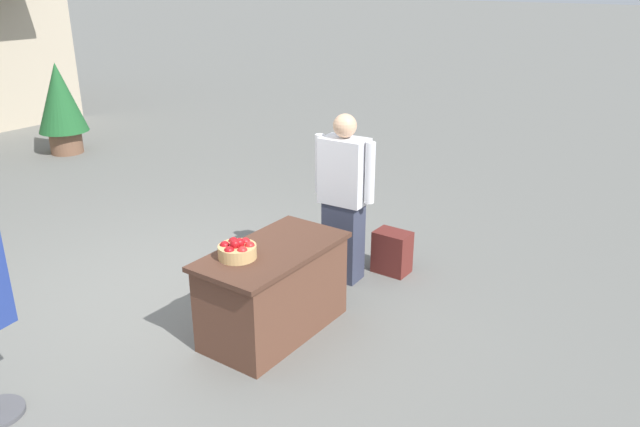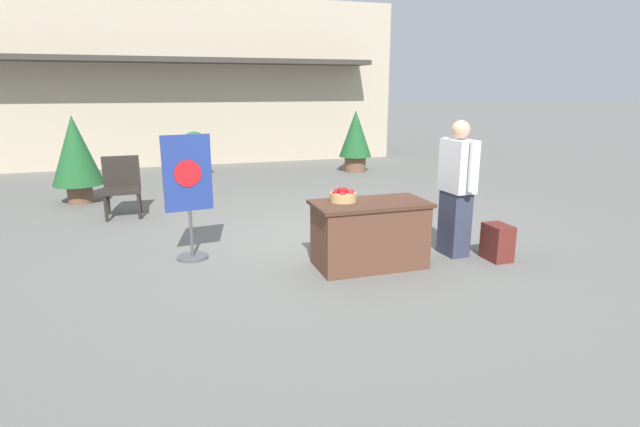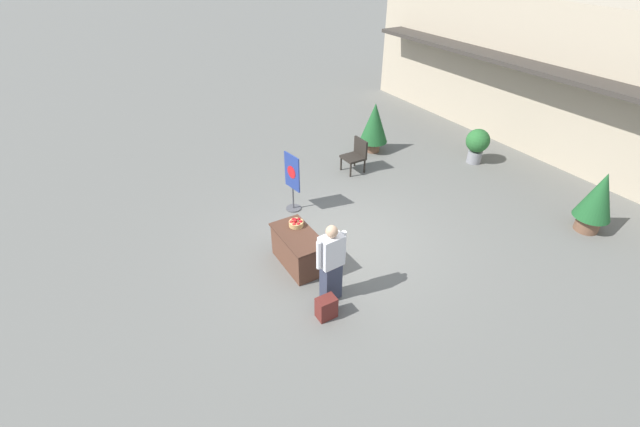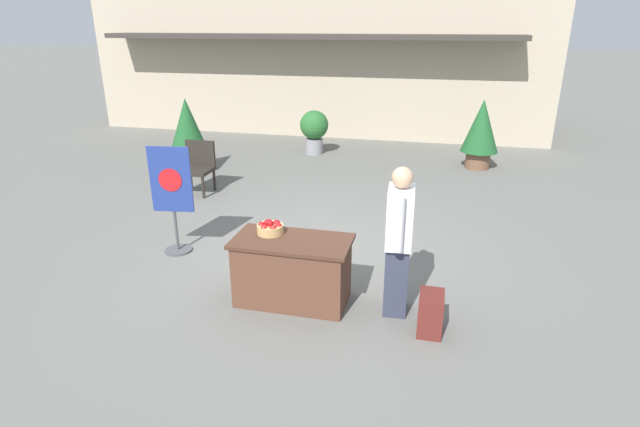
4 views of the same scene
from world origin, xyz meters
name	(u,v)px [view 2 (image 2 of 4)]	position (x,y,z in m)	size (l,w,h in m)	color
ground_plane	(327,238)	(0.00, 0.00, 0.00)	(120.00, 120.00, 0.00)	slate
storefront_building	(159,83)	(-1.93, 9.31, 2.09)	(12.36, 5.09, 4.18)	#B7A88E
display_table	(370,234)	(0.12, -1.13, 0.37)	(1.27, 0.67, 0.74)	brown
apple_basket	(343,196)	(-0.16, -1.02, 0.80)	(0.29, 0.29, 0.16)	tan
person_visitor	(457,188)	(1.24, -1.07, 0.81)	(0.28, 0.61, 1.60)	#33384C
backpack	(497,242)	(1.62, -1.39, 0.21)	(0.24, 0.34, 0.42)	maroon
poster_board	(189,193)	(-1.76, -0.27, 0.78)	(0.55, 0.36, 1.45)	#4C4C51
patio_chair	(122,184)	(-2.64, 2.16, 0.51)	(0.56, 0.56, 0.92)	#28231E
potted_plant_far_left	(195,150)	(-1.30, 5.42, 0.60)	(0.66, 0.66, 1.01)	gray
potted_plant_near_left	(75,153)	(-3.42, 3.34, 0.87)	(0.84, 0.84, 1.51)	brown
potted_plant_near_right	(356,137)	(2.39, 5.03, 0.81)	(0.77, 0.77, 1.45)	brown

